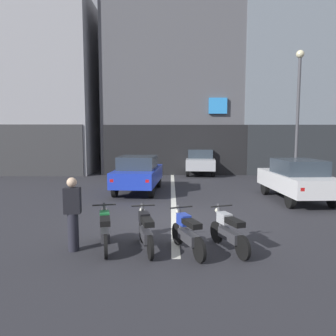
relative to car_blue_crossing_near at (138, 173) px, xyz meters
name	(u,v)px	position (x,y,z in m)	size (l,w,h in m)	color
ground_plane	(174,221)	(1.57, -4.85, -0.89)	(120.00, 120.00, 0.00)	#2B2B30
lane_centre_line	(173,188)	(1.57, 1.15, -0.88)	(0.20, 18.00, 0.01)	silver
building_corner_left	(44,93)	(-7.99, 9.95, 4.81)	(8.44, 9.26, 11.42)	#9E9EA3
building_mid_block	(178,61)	(1.99, 9.95, 7.05)	(10.02, 7.90, 15.90)	#56565B
building_far_right	(302,56)	(11.08, 9.95, 7.44)	(9.91, 8.05, 16.68)	gray
car_blue_crossing_near	(138,173)	(0.00, 0.00, 0.00)	(2.07, 4.22, 1.64)	black
car_white_parked_kerbside	(297,178)	(6.41, -1.85, 0.00)	(1.98, 4.19, 1.64)	black
car_silver_down_street	(200,161)	(3.40, 6.56, 0.00)	(2.09, 4.23, 1.64)	black
street_lamp	(298,106)	(7.34, 0.68, 3.04)	(0.36, 0.36, 6.41)	#47474C
motorcycle_green_row_leftmost	(105,229)	(-0.04, -7.24, -0.43)	(0.57, 1.64, 0.98)	black
motorcycle_black_row_left_mid	(146,230)	(0.89, -7.30, -0.43)	(0.59, 1.64, 0.98)	black
motorcycle_blue_row_centre	(187,232)	(1.83, -7.46, -0.43)	(0.73, 1.58, 0.98)	black
motorcycle_silver_row_right_mid	(228,231)	(2.76, -7.32, -0.43)	(0.70, 1.59, 0.98)	black
person_by_motorcycles	(73,214)	(-0.73, -7.37, -0.03)	(0.37, 0.24, 1.67)	#23232D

